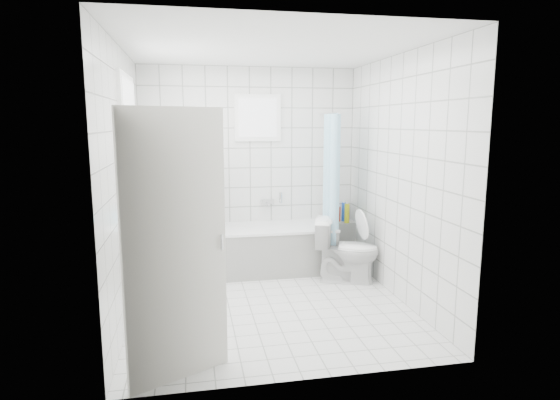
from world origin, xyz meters
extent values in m
plane|color=white|center=(0.00, 0.00, 0.00)|extent=(3.00, 3.00, 0.00)
plane|color=white|center=(0.00, 0.00, 2.60)|extent=(3.00, 3.00, 0.00)
cube|color=white|center=(0.00, 1.50, 1.30)|extent=(2.80, 0.02, 2.60)
cube|color=white|center=(0.00, -1.50, 1.30)|extent=(2.80, 0.02, 2.60)
cube|color=white|center=(-1.40, 0.00, 1.30)|extent=(0.02, 3.00, 2.60)
cube|color=white|center=(1.40, 0.00, 1.30)|extent=(0.02, 3.00, 2.60)
cube|color=white|center=(-1.35, 0.30, 1.60)|extent=(0.01, 0.90, 1.40)
cube|color=white|center=(0.10, 1.46, 1.95)|extent=(0.50, 0.01, 0.50)
cube|color=white|center=(-1.31, 0.30, 0.86)|extent=(0.18, 1.02, 0.08)
cube|color=silver|center=(-0.90, -1.29, 1.00)|extent=(0.73, 0.41, 2.00)
cube|color=white|center=(0.12, 1.12, 0.28)|extent=(1.76, 0.75, 0.55)
cube|color=white|center=(0.12, 1.12, 0.57)|extent=(1.78, 0.77, 0.03)
cube|color=white|center=(-0.84, 1.07, 0.75)|extent=(0.15, 0.85, 1.50)
cube|color=white|center=(1.22, 1.38, 0.28)|extent=(0.40, 0.24, 0.55)
imported|color=white|center=(1.03, 0.54, 0.38)|extent=(0.85, 0.66, 0.76)
cylinder|color=silver|center=(0.95, 1.10, 2.00)|extent=(0.02, 0.80, 0.02)
cube|color=silver|center=(0.22, 1.46, 0.85)|extent=(0.18, 0.06, 0.06)
imported|color=#38C6FF|center=(-1.30, 0.11, 0.99)|extent=(0.11, 0.11, 0.18)
imported|color=white|center=(-1.30, 0.28, 0.99)|extent=(0.16, 0.16, 0.18)
imported|color=white|center=(-1.30, 0.40, 1.04)|extent=(0.16, 0.16, 0.29)
cylinder|color=green|center=(1.14, 1.31, 0.66)|extent=(0.06, 0.06, 0.22)
cylinder|color=blue|center=(1.28, 1.40, 0.68)|extent=(0.06, 0.06, 0.26)
cylinder|color=yellow|center=(1.28, 1.28, 0.68)|extent=(0.06, 0.06, 0.26)
cylinder|color=red|center=(1.19, 1.39, 0.65)|extent=(0.06, 0.06, 0.20)
camera|label=1|loc=(-0.78, -4.62, 1.89)|focal=30.00mm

